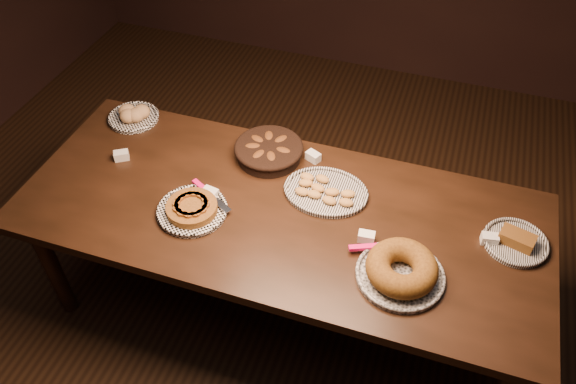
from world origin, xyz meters
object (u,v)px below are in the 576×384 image
(apple_tart_plate, at_px, (192,209))
(madeleine_platter, at_px, (325,191))
(buffet_table, at_px, (280,220))
(bundt_cake_plate, at_px, (401,270))

(apple_tart_plate, xyz_separation_m, madeleine_platter, (0.53, 0.30, -0.01))
(buffet_table, bearing_deg, madeleine_platter, 43.65)
(buffet_table, height_order, bundt_cake_plate, bundt_cake_plate)
(madeleine_platter, bearing_deg, bundt_cake_plate, -22.06)
(madeleine_platter, relative_size, bundt_cake_plate, 0.93)
(madeleine_platter, distance_m, bundt_cake_plate, 0.55)
(apple_tart_plate, height_order, madeleine_platter, apple_tart_plate)
(buffet_table, height_order, apple_tart_plate, apple_tart_plate)
(buffet_table, xyz_separation_m, apple_tart_plate, (-0.36, -0.14, 0.10))
(buffet_table, bearing_deg, bundt_cake_plate, -19.20)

